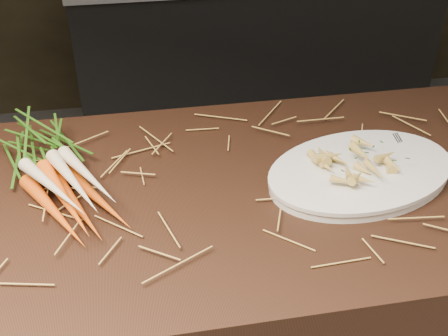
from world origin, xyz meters
name	(u,v)px	position (x,y,z in m)	size (l,w,h in m)	color
main_counter	(303,326)	(0.00, 0.30, 0.45)	(2.40, 0.70, 0.90)	black
back_counter	(252,49)	(0.30, 2.18, 0.42)	(1.82, 0.62, 0.84)	black
straw_bedding	(321,172)	(0.00, 0.30, 0.91)	(1.40, 0.60, 0.02)	#AD7A42
root_veg_bunch	(46,160)	(-0.54, 0.39, 0.94)	(0.32, 0.46, 0.09)	#DC5212
serving_platter	(360,173)	(0.08, 0.28, 0.91)	(0.40, 0.27, 0.02)	white
roasted_veg_heap	(363,160)	(0.08, 0.28, 0.94)	(0.19, 0.14, 0.04)	tan
serving_fork	(422,156)	(0.22, 0.30, 0.92)	(0.01, 0.15, 0.00)	silver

